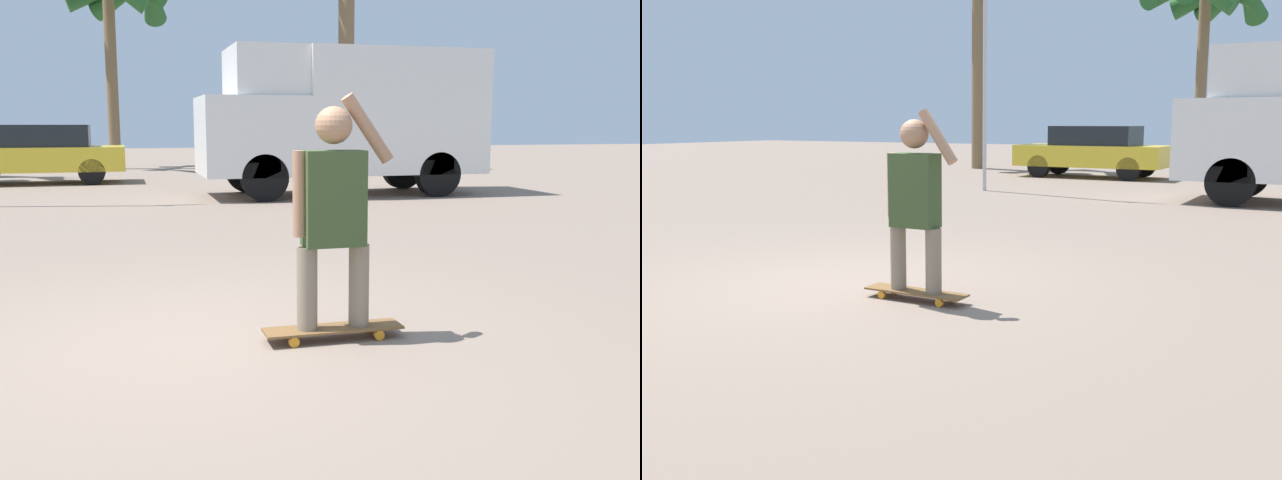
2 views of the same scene
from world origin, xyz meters
TOP-DOWN VIEW (x-y plane):
  - ground_plane at (0.00, 0.00)m, footprint 80.00×80.00m
  - skateboard at (0.86, -0.21)m, footprint 0.96×0.24m
  - person_skateboarder at (0.86, -0.21)m, footprint 0.70×0.25m
  - parked_car_yellow at (-2.45, 14.11)m, footprint 4.16×1.74m
  - flagpole at (-3.25, 9.12)m, footprint 0.85×0.12m

SIDE VIEW (x-z plane):
  - ground_plane at x=0.00m, z-range 0.00..0.00m
  - skateboard at x=0.86m, z-range 0.03..0.12m
  - parked_car_yellow at x=-2.45m, z-range 0.04..1.48m
  - person_skateboarder at x=0.86m, z-range 0.14..1.72m
  - flagpole at x=-3.25m, z-range 0.45..7.50m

